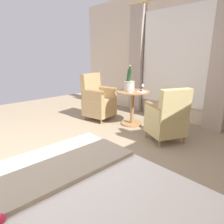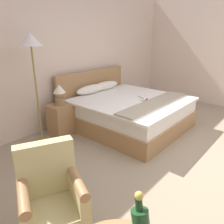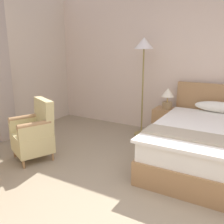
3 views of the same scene
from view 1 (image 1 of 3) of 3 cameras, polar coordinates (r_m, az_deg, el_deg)
The scene contains 9 objects.
ground_plane at distance 2.77m, azimuth -22.74°, elevation -15.67°, with size 7.92×7.92×0.00m, color gray.
wall_window_side at distance 4.58m, azimuth 17.69°, elevation 14.85°, with size 0.27×5.83×2.73m.
side_table_round at distance 4.08m, azimuth 5.82°, elevation 1.98°, with size 0.67×0.67×0.70m.
champagne_bucket at distance 4.04m, azimuth 4.89°, elevation 7.97°, with size 0.23×0.23×0.50m.
wine_glass_near_bucket at distance 3.85m, azimuth 5.37°, elevation 7.12°, with size 0.08×0.08×0.15m.
wine_glass_near_edge at distance 4.08m, azimuth 8.77°, elevation 7.53°, with size 0.07×0.07×0.15m.
snack_plate at distance 3.95m, azimuth 8.41°, elevation 5.82°, with size 0.20×0.20×0.04m.
armchair_by_window at distance 3.35m, azimuth 15.56°, elevation -1.73°, with size 0.70×0.70×0.91m.
armchair_facing_bed at distance 4.42m, azimuth -4.06°, elevation 3.24°, with size 0.67×0.68×1.00m.
Camera 1 is at (0.72, 2.28, 1.40)m, focal length 32.00 mm.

